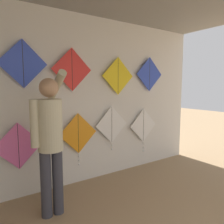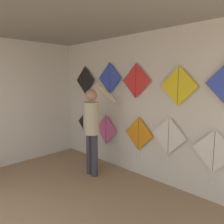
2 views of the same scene
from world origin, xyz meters
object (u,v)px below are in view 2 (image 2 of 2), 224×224
Objects in this scene: shopkeeper at (92,124)px; kite_0 at (87,124)px; kite_1 at (106,129)px; kite_3 at (169,137)px; kite_6 at (109,78)px; kite_7 at (136,81)px; kite_4 at (214,153)px; kite_8 at (178,86)px; kite_5 at (85,80)px; kite_2 at (138,135)px.

shopkeeper is 1.15m from kite_0.
kite_0 is at bearing -179.94° from kite_1.
kite_6 is (-1.48, 0.00, 1.03)m from kite_3.
kite_1 is at bearing 180.00° from kite_7.
kite_3 reaches higher than kite_0.
kite_6 is at bearing 179.98° from kite_4.
kite_4 is at bearing -0.06° from kite_8.
kite_3 reaches higher than kite_1.
kite_8 is (1.62, 0.00, -0.13)m from kite_6.
shopkeeper is at bearing -32.19° from kite_5.
kite_6 reaches higher than kite_3.
kite_1 is 1.00× the size of kite_5.
kite_0 is at bearing -179.95° from kite_6.
kite_1 is at bearing 179.98° from kite_3.
kite_3 is at bearing 25.41° from shopkeeper.
kite_4 reaches higher than kite_1.
shopkeeper reaches higher than kite_1.
kite_4 is at bearing -0.02° from kite_1.
kite_5 is (-0.99, 0.62, 0.86)m from shopkeeper.
kite_3 is 2.53m from kite_5.
kite_2 is (1.62, 0.00, 0.01)m from kite_0.
kite_4 is (1.45, 0.00, -0.02)m from kite_2.
kite_7 is at bearing 180.00° from kite_8.
kite_5 is at bearing 148.45° from shopkeeper.
kite_3 reaches higher than kite_4.
kite_5 is (-0.73, 0.00, 1.11)m from kite_1.
kite_5 is at bearing 179.99° from kite_3.
kite_8 reaches higher than kite_1.
kite_3 is (0.67, 0.00, 0.09)m from kite_2.
shopkeeper is 2.28× the size of kite_3.
kite_2 is 1.07m from kite_7.
kite_4 is 1.88m from kite_7.
kite_4 is at bearing -0.02° from kite_6.
kite_0 is 1.88m from kite_7.
kite_0 is 2.63m from kite_8.
kite_0 is 1.09× the size of kite_3.
kite_2 reaches higher than kite_0.
shopkeeper is 2.75× the size of kite_8.
shopkeeper is 2.10× the size of kite_4.
kite_2 is at bearing 0.00° from kite_0.
kite_0 reaches higher than kite_4.
kite_3 is at bearing 0.01° from kite_0.
kite_8 is at bearing 0.00° from kite_7.
shopkeeper is at bearing -77.19° from kite_6.
shopkeeper is at bearing -137.47° from kite_2.
kite_6 is (0.81, 0.00, 1.13)m from kite_0.
kite_5 is (-1.66, 0.00, 1.07)m from kite_2.
shopkeeper reaches higher than kite_2.
kite_6 is (-0.14, 0.62, 0.91)m from shopkeeper.
kite_1 is 0.76× the size of kite_4.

